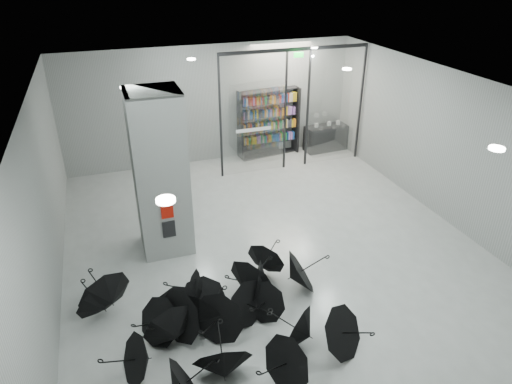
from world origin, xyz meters
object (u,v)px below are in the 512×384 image
object	(u,v)px
bookshelf	(269,123)
umbrella_cluster	(218,319)
column	(160,174)
shop_counter	(326,138)

from	to	relation	value
bookshelf	umbrella_cluster	size ratio (longest dim) A/B	0.44
umbrella_cluster	column	bearing A→B (deg)	97.92
column	umbrella_cluster	bearing A→B (deg)	-82.08
column	umbrella_cluster	world-z (taller)	column
bookshelf	column	bearing A→B (deg)	-141.36
umbrella_cluster	bookshelf	bearing A→B (deg)	63.39
shop_counter	umbrella_cluster	bearing A→B (deg)	-132.09
shop_counter	umbrella_cluster	world-z (taller)	umbrella_cluster
column	shop_counter	xyz separation A→B (m)	(6.67, 4.47, -1.53)
column	umbrella_cluster	distance (m)	3.74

